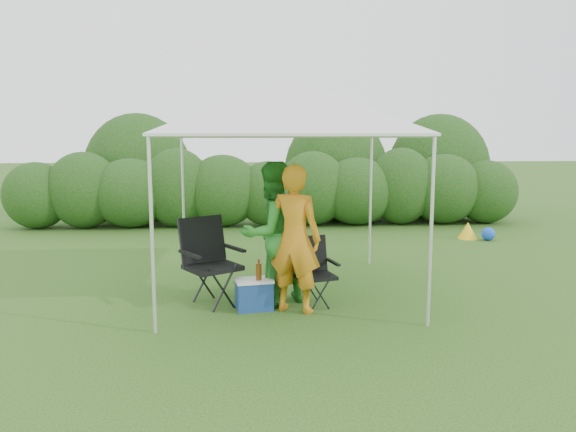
{
  "coord_description": "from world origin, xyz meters",
  "views": [
    {
      "loc": [
        -0.51,
        -6.88,
        2.13
      ],
      "look_at": [
        0.04,
        0.4,
        1.05
      ],
      "focal_mm": 35.0,
      "sensor_mm": 36.0,
      "label": 1
    }
  ],
  "objects": [
    {
      "name": "ground",
      "position": [
        0.0,
        0.0,
        0.0
      ],
      "size": [
        70.0,
        70.0,
        0.0
      ],
      "primitive_type": "plane",
      "color": "#37611E"
    },
    {
      "name": "hedge",
      "position": [
        0.0,
        6.0,
        0.82
      ],
      "size": [
        11.88,
        1.53,
        1.8
      ],
      "color": "#244B18",
      "rests_on": "ground"
    },
    {
      "name": "canopy",
      "position": [
        0.0,
        0.5,
        2.46
      ],
      "size": [
        3.1,
        3.1,
        2.83
      ],
      "color": "silver",
      "rests_on": "ground"
    },
    {
      "name": "chair_right",
      "position": [
        0.31,
        -0.08,
        0.48
      ],
      "size": [
        0.61,
        0.58,
        0.85
      ],
      "rotation": [
        0.0,
        0.0,
        0.25
      ],
      "color": "black",
      "rests_on": "ground"
    },
    {
      "name": "chair_left",
      "position": [
        -0.99,
        0.05,
        0.62
      ],
      "size": [
        0.85,
        0.84,
        1.09
      ],
      "rotation": [
        0.0,
        0.0,
        0.56
      ],
      "color": "black",
      "rests_on": "ground"
    },
    {
      "name": "man",
      "position": [
        0.06,
        -0.36,
        0.89
      ],
      "size": [
        0.77,
        0.66,
        1.78
      ],
      "primitive_type": "imported",
      "rotation": [
        0.0,
        0.0,
        2.7
      ],
      "color": "orange",
      "rests_on": "ground"
    },
    {
      "name": "woman",
      "position": [
        -0.2,
        -0.04,
        0.9
      ],
      "size": [
        1.1,
        1.04,
        1.79
      ],
      "primitive_type": "imported",
      "rotation": [
        0.0,
        0.0,
        3.71
      ],
      "color": "#2B842B",
      "rests_on": "ground"
    },
    {
      "name": "cooler",
      "position": [
        -0.43,
        -0.26,
        0.19
      ],
      "size": [
        0.5,
        0.4,
        0.38
      ],
      "rotation": [
        0.0,
        0.0,
        0.18
      ],
      "color": "navy",
      "rests_on": "ground"
    },
    {
      "name": "bottle",
      "position": [
        -0.37,
        -0.3,
        0.51
      ],
      "size": [
        0.07,
        0.07,
        0.26
      ],
      "primitive_type": "cylinder",
      "color": "#592D0C",
      "rests_on": "cooler"
    },
    {
      "name": "lawn_toy",
      "position": [
        4.07,
        4.0,
        0.16
      ],
      "size": [
        0.67,
        0.56,
        0.33
      ],
      "color": "yellow",
      "rests_on": "ground"
    }
  ]
}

